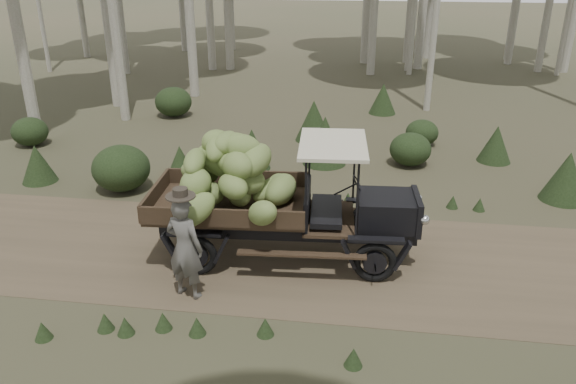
{
  "coord_description": "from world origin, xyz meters",
  "views": [
    {
      "loc": [
        -0.54,
        -9.25,
        5.38
      ],
      "look_at": [
        -1.87,
        0.06,
        1.32
      ],
      "focal_mm": 35.0,
      "sensor_mm": 36.0,
      "label": 1
    }
  ],
  "objects": [
    {
      "name": "ground",
      "position": [
        0.0,
        0.0,
        0.0
      ],
      "size": [
        120.0,
        120.0,
        0.0
      ],
      "primitive_type": "plane",
      "color": "#473D2B",
      "rests_on": "ground"
    },
    {
      "name": "dirt_track",
      "position": [
        0.0,
        0.0,
        0.0
      ],
      "size": [
        70.0,
        4.0,
        0.01
      ],
      "primitive_type": "cube",
      "color": "brown",
      "rests_on": "ground"
    },
    {
      "name": "banana_truck",
      "position": [
        -2.45,
        -0.01,
        1.48
      ],
      "size": [
        5.11,
        2.54,
        2.52
      ],
      "rotation": [
        0.0,
        0.0,
        0.07
      ],
      "color": "black",
      "rests_on": "ground"
    },
    {
      "name": "farmer",
      "position": [
        -3.35,
        -1.51,
        0.93
      ],
      "size": [
        0.75,
        0.6,
        1.96
      ],
      "rotation": [
        0.0,
        0.0,
        2.86
      ],
      "color": "#53514C",
      "rests_on": "ground"
    },
    {
      "name": "undergrowth",
      "position": [
        -0.94,
        0.07,
        0.53
      ],
      "size": [
        23.22,
        23.97,
        1.32
      ],
      "color": "#233319",
      "rests_on": "ground"
    }
  ]
}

